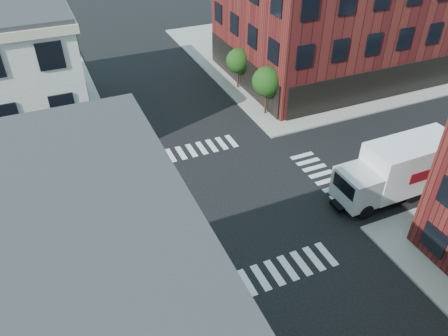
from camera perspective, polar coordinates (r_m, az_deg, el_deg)
ground at (r=30.96m, az=1.79°, el=-3.93°), size 120.00×120.00×0.00m
sidewalk_ne at (r=56.31m, az=12.48°, el=14.61°), size 30.00×30.00×0.15m
building_ne at (r=50.42m, az=16.21°, el=18.72°), size 25.00×16.00×12.00m
tree_near at (r=39.79m, az=5.72°, el=11.00°), size 2.69×2.69×4.49m
tree_far at (r=44.77m, az=1.95°, el=13.68°), size 2.43×2.43×4.07m
signal_pole at (r=22.76m, az=-6.50°, el=-12.67°), size 1.29×1.24×4.60m
box_truck at (r=32.34m, az=21.93°, el=-0.15°), size 9.24×2.95×4.16m
traffic_cone at (r=25.97m, az=-5.17°, el=-13.09°), size 0.37×0.37×0.62m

